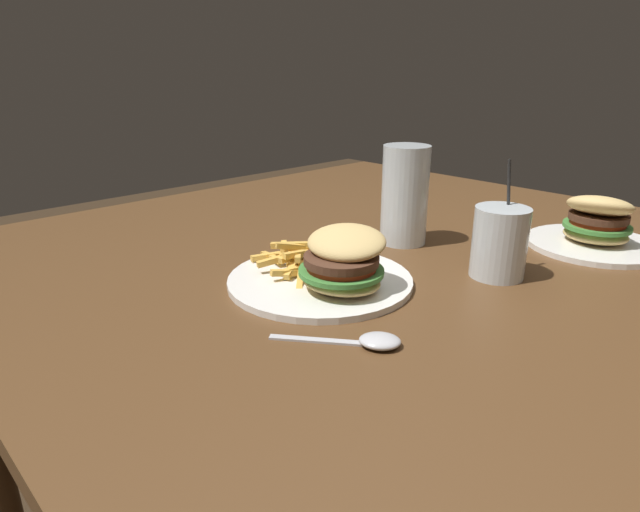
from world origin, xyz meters
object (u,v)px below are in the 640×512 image
Objects in this scene: juice_glass at (499,245)px; spoon at (373,341)px; meal_plate_near at (329,269)px; meal_plate_far at (596,229)px; beer_glass at (405,198)px.

juice_glass is 1.28× the size of spoon.
meal_plate_far is at bearing 67.42° from meal_plate_near.
juice_glass is (0.15, 0.22, 0.02)m from meal_plate_near.
meal_plate_near is at bearing -123.34° from juice_glass.
meal_plate_near is 1.59× the size of beer_glass.
meal_plate_near reaches higher than spoon.
spoon is 0.60× the size of meal_plate_far.
juice_glass is at bearing 56.66° from meal_plate_near.
beer_glass is 0.77× the size of meal_plate_far.
juice_glass reaches higher than meal_plate_near.
meal_plate_near is 0.27m from beer_glass.
juice_glass reaches higher than spoon.
juice_glass is at bearing 54.69° from spoon.
spoon is at bearing -93.96° from meal_plate_far.
beer_glass reaches higher than meal_plate_near.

